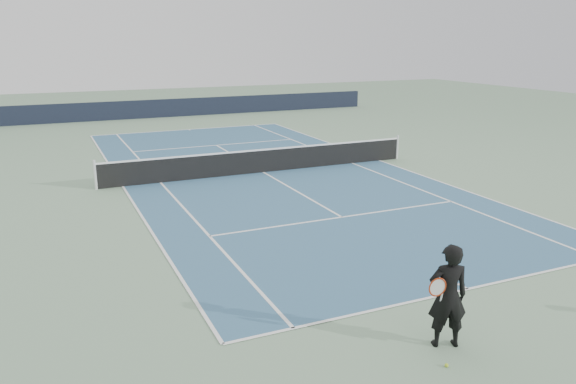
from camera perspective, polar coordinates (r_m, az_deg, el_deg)
name	(u,v)px	position (r m, az deg, el deg)	size (l,w,h in m)	color
ground	(263,173)	(22.53, -2.52, 1.99)	(80.00, 80.00, 0.00)	gray
court_surface	(263,172)	(22.53, -2.52, 2.01)	(10.97, 23.77, 0.01)	#355E7D
tennis_net	(263,160)	(22.42, -2.54, 3.25)	(12.90, 0.10, 1.07)	silver
windscreen_far	(166,108)	(39.39, -12.27, 8.32)	(30.00, 0.25, 1.20)	black
tennis_player	(448,296)	(10.17, 15.92, -10.11)	(0.87, 0.72, 1.89)	black
tennis_ball	(447,365)	(9.98, 15.81, -16.58)	(0.07, 0.07, 0.07)	#BAD72C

